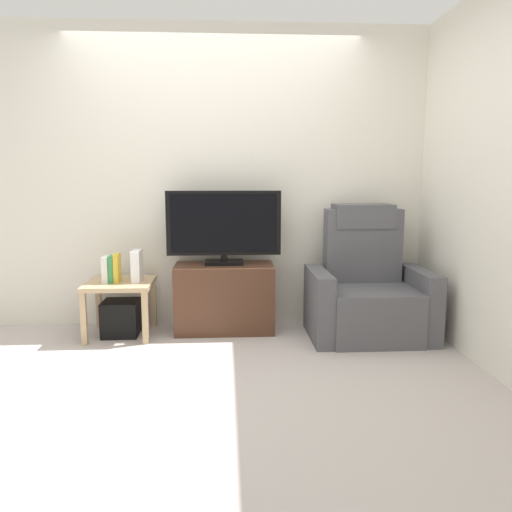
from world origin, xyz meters
TOP-DOWN VIEW (x-y plane):
  - ground_plane at (0.00, 0.00)m, footprint 6.40×6.40m
  - wall_back at (0.00, 1.13)m, footprint 6.40×0.06m
  - wall_side at (1.88, 0.00)m, footprint 0.06×4.48m
  - tv_stand at (0.07, 0.85)m, footprint 0.83×0.43m
  - television at (0.07, 0.87)m, footprint 0.96×0.20m
  - recliner_armchair at (1.26, 0.65)m, footprint 0.98×0.78m
  - side_table at (-0.79, 0.77)m, footprint 0.54×0.54m
  - subwoofer_box at (-0.79, 0.77)m, footprint 0.29×0.29m
  - book_leftmost at (-0.89, 0.75)m, footprint 0.05×0.13m
  - book_middle at (-0.84, 0.75)m, footprint 0.04×0.12m
  - book_rightmost at (-0.80, 0.75)m, footprint 0.04×0.14m
  - game_console at (-0.64, 0.78)m, footprint 0.07×0.20m

SIDE VIEW (x-z plane):
  - ground_plane at x=0.00m, z-range 0.00..0.00m
  - subwoofer_box at x=-0.79m, z-range 0.00..0.29m
  - tv_stand at x=0.07m, z-range 0.00..0.58m
  - recliner_armchair at x=1.26m, z-range -0.17..0.91m
  - side_table at x=-0.79m, z-range 0.16..0.61m
  - book_leftmost at x=-0.89m, z-range 0.46..0.67m
  - book_middle at x=-0.84m, z-range 0.46..0.68m
  - book_rightmost at x=-0.80m, z-range 0.46..0.69m
  - game_console at x=-0.64m, z-range 0.46..0.71m
  - television at x=0.07m, z-range 0.59..1.21m
  - wall_back at x=0.00m, z-range 0.00..2.60m
  - wall_side at x=1.88m, z-range 0.00..2.60m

